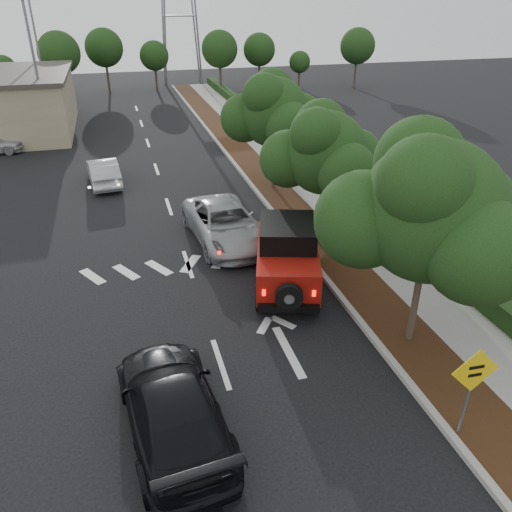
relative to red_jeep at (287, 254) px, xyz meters
name	(u,v)px	position (x,y,z in m)	size (l,w,h in m)	color
ground	(221,364)	(-3.14, -3.60, -1.19)	(120.00, 120.00, 0.00)	black
curb	(260,196)	(1.46, 8.40, -1.11)	(0.20, 70.00, 0.15)	#9E9B93
planting_strip	(279,194)	(2.46, 8.40, -1.13)	(1.80, 70.00, 0.12)	black
sidewalk	(314,191)	(4.36, 8.40, -1.13)	(2.00, 70.00, 0.12)	gray
hedge	(339,182)	(5.76, 8.40, -0.79)	(0.80, 70.00, 0.80)	black
transmission_tower	(184,84)	(2.86, 44.40, -1.19)	(7.00, 4.00, 28.00)	slate
street_tree_near	(408,341)	(2.46, -4.10, -1.19)	(3.80, 3.80, 5.92)	black
street_tree_mid	(319,241)	(2.46, 2.90, -1.19)	(3.20, 3.20, 5.32)	black
street_tree_far	(273,189)	(2.46, 9.40, -1.19)	(3.40, 3.40, 5.62)	black
light_pole_a	(50,142)	(-9.64, 22.40, -1.19)	(2.00, 0.22, 9.00)	slate
light_pole_b	(49,109)	(-10.64, 34.40, -1.19)	(2.00, 0.22, 9.00)	slate
red_jeep	(287,254)	(0.00, 0.00, 0.00)	(3.15, 4.77, 2.34)	black
silver_suv_ahead	(225,224)	(-1.30, 3.99, -0.41)	(2.58, 5.59, 1.55)	#9A9EA2
black_suv_oncoming	(173,407)	(-4.68, -5.68, -0.43)	(2.13, 5.24, 1.52)	black
silver_sedan_oncoming	(103,172)	(-6.07, 12.57, -0.49)	(1.47, 4.22, 1.39)	#AAAEB2
speed_hump_sign	(472,381)	(1.66, -7.62, 0.50)	(1.14, 0.12, 2.43)	slate
terracotta_planter	(405,245)	(4.61, -0.01, -0.26)	(0.79, 0.79, 1.38)	brown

